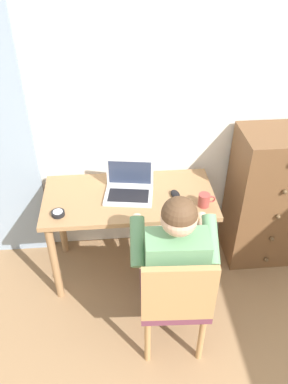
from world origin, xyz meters
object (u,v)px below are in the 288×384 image
Objects in this scene: chair at (175,298)px; computer_mouse at (175,194)px; laptop at (129,187)px; coffee_mug at (204,200)px; desk at (129,208)px; person_seated at (173,255)px; dresser at (267,198)px; desk_clock at (58,213)px.

chair is 8.93× the size of computer_mouse.
laptop is 0.54m from coffee_mug.
computer_mouse reaches higher than desk.
person_seated reaches higher than desk.
laptop is at bearing 106.74° from chair.
desk is at bearing 163.92° from computer_mouse.
desk is 10.26× the size of coffee_mug.
desk is 1.10m from dresser.
laptop is at bearing 112.27° from person_seated.
dresser reaches higher than desk.
desk_clock is 1.00m from coffee_mug.
laptop reaches higher than coffee_mug.
person_seated is 10.09× the size of coffee_mug.
desk is 1.08× the size of dresser.
person_seated is at bearing -27.59° from desk_clock.
dresser is at bearing -1.03° from computer_mouse.
coffee_mug is at bearing 64.43° from chair.
desk_clock is (-0.49, -0.20, -0.04)m from laptop.
laptop is at bearing 22.56° from desk_clock.
desk is 0.36m from computer_mouse.
laptop reaches higher than chair.
desk is 0.56m from coffee_mug.
computer_mouse is (0.33, -0.06, -0.04)m from laptop.
desk is 1.38× the size of chair.
desk_clock is (-0.82, -0.14, -0.00)m from computer_mouse.
computer_mouse is (0.10, 0.71, 0.26)m from chair.
dresser is at bearing 9.83° from desk_clock.
dresser is 1.11m from laptop.
chair is at bearing -73.26° from laptop.
person_seated is at bearing -67.73° from laptop.
computer_mouse is at bearing 145.01° from coffee_mug.
coffee_mug is (0.28, 0.58, 0.29)m from chair.
laptop is at bearing 158.97° from computer_mouse.
desk is at bearing 19.79° from desk_clock.
desk is at bearing -174.84° from dresser.
dresser reaches higher than chair.
person_seated is 13.46× the size of desk_clock.
person_seated reaches higher than laptop.
computer_mouse is at bearing -170.33° from dresser.
computer_mouse is at bearing 80.50° from person_seated.
dresser is at bearing 5.16° from desk.
computer_mouse is at bearing -10.33° from laptop.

